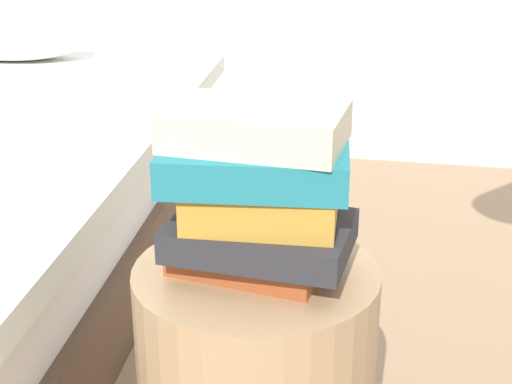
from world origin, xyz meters
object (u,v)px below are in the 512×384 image
object	(u,v)px
book_rust	(251,255)
book_ochre	(263,200)
book_cream	(256,127)
book_charcoal	(261,235)
book_teal	(256,162)

from	to	relation	value
book_rust	book_ochre	size ratio (longest dim) A/B	1.04
book_ochre	book_cream	xyz separation A→B (m)	(-0.01, -0.00, 0.12)
book_rust	book_charcoal	distance (m)	0.05
book_cream	book_ochre	bearing A→B (deg)	27.35
book_teal	book_cream	bearing A→B (deg)	-83.55
book_rust	book_cream	bearing A→B (deg)	-46.05
book_teal	book_rust	bearing A→B (deg)	139.91
book_charcoal	book_cream	bearing A→B (deg)	148.56
book_rust	book_ochre	bearing A→B (deg)	-16.39
book_teal	book_cream	world-z (taller)	book_cream
book_ochre	book_cream	distance (m)	0.12
book_rust	book_charcoal	xyz separation A→B (m)	(0.02, -0.02, 0.05)
book_rust	book_ochre	world-z (taller)	book_ochre
book_charcoal	book_ochre	size ratio (longest dim) A/B	1.21
book_ochre	book_teal	world-z (taller)	book_teal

